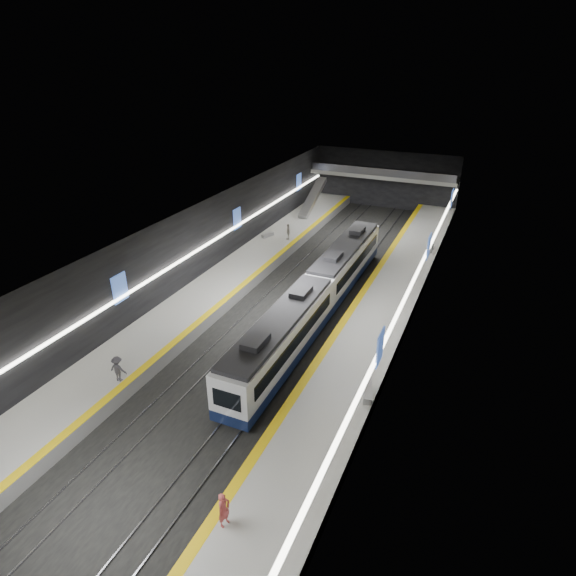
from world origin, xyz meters
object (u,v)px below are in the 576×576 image
at_px(bench_right_near, 368,392).
at_px(passenger_right_a, 224,510).
at_px(escalator, 313,197).
at_px(bench_left_far, 268,235).
at_px(train, 318,294).
at_px(passenger_left_a, 288,232).
at_px(bench_right_far, 431,248).
at_px(passenger_left_b, 118,369).

bearing_deg(bench_right_near, passenger_right_a, -121.83).
bearing_deg(escalator, passenger_right_a, -73.67).
distance_m(bench_left_far, passenger_right_a, 37.72).
relative_size(train, bench_left_far, 18.39).
bearing_deg(passenger_right_a, passenger_left_a, 32.64).
distance_m(train, escalator, 26.64).
xyz_separation_m(bench_right_near, passenger_right_a, (-3.54, -11.56, 0.69)).
relative_size(train, passenger_left_a, 16.07).
height_order(bench_right_far, passenger_left_b, passenger_left_b).
bearing_deg(bench_right_near, train, 111.10).
bearing_deg(bench_right_far, train, -113.40).
height_order(train, bench_left_far, train).
relative_size(train, passenger_right_a, 16.17).
xyz_separation_m(train, bench_right_near, (7.00, -9.67, -0.96)).
relative_size(bench_right_near, passenger_left_b, 1.08).
bearing_deg(passenger_left_a, passenger_left_b, -21.94).
relative_size(train, escalator, 3.76).
bearing_deg(escalator, bench_left_far, -96.37).
distance_m(passenger_right_a, passenger_left_a, 36.90).
relative_size(passenger_right_a, passenger_left_a, 0.99).
bearing_deg(passenger_left_a, bench_right_near, 11.33).
relative_size(bench_right_far, passenger_right_a, 1.01).
bearing_deg(train, passenger_left_b, -119.52).
relative_size(escalator, bench_right_far, 4.25).
bearing_deg(passenger_right_a, bench_left_far, 36.37).
xyz_separation_m(escalator, bench_right_far, (16.76, -7.87, -1.67)).
bearing_deg(passenger_left_b, bench_right_near, -167.26).
xyz_separation_m(bench_right_far, passenger_left_a, (-15.46, -3.21, 0.71)).
distance_m(bench_left_far, bench_right_near, 29.49).
height_order(escalator, passenger_left_b, escalator).
distance_m(bench_left_far, passenger_left_a, 2.66).
bearing_deg(passenger_right_a, train, 22.66).
distance_m(escalator, bench_left_far, 11.39).
bearing_deg(passenger_right_a, passenger_left_b, 74.56).
bearing_deg(bench_right_near, passenger_left_b, -176.54).
relative_size(bench_left_far, bench_right_near, 0.83).
xyz_separation_m(bench_left_far, passenger_left_a, (2.55, 0.12, 0.74)).
distance_m(train, passenger_right_a, 21.51).
bearing_deg(escalator, bench_right_near, -63.68).
bearing_deg(bench_right_far, bench_right_near, -90.98).
distance_m(bench_left_far, passenger_left_b, 28.38).
bearing_deg(train, passenger_left_a, 122.57).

